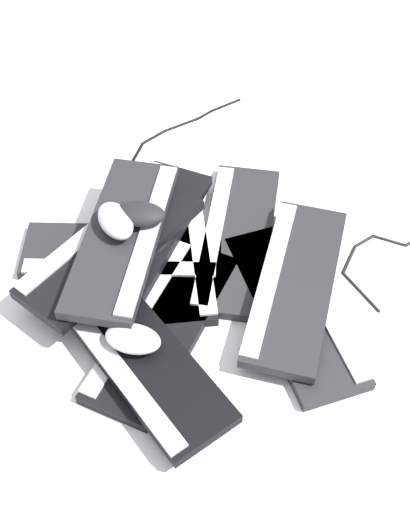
# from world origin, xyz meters

# --- Properties ---
(ground_plane) EXTENTS (3.20, 3.20, 0.00)m
(ground_plane) POSITION_xyz_m (0.00, 0.00, 0.00)
(ground_plane) COLOR white
(keyboard_0) EXTENTS (0.43, 0.40, 0.03)m
(keyboard_0) POSITION_xyz_m (0.12, -0.00, 0.01)
(keyboard_0) COLOR #232326
(keyboard_0) RESTS_ON ground
(keyboard_1) EXTENTS (0.37, 0.45, 0.03)m
(keyboard_1) POSITION_xyz_m (-0.00, 0.08, 0.01)
(keyboard_1) COLOR black
(keyboard_1) RESTS_ON ground
(keyboard_2) EXTENTS (0.43, 0.41, 0.03)m
(keyboard_2) POSITION_xyz_m (-0.11, 0.13, 0.01)
(keyboard_2) COLOR #232326
(keyboard_2) RESTS_ON ground
(keyboard_3) EXTENTS (0.46, 0.32, 0.03)m
(keyboard_3) POSITION_xyz_m (-0.16, -0.08, 0.01)
(keyboard_3) COLOR black
(keyboard_3) RESTS_ON ground
(keyboard_4) EXTENTS (0.30, 0.46, 0.03)m
(keyboard_4) POSITION_xyz_m (0.08, -0.22, 0.01)
(keyboard_4) COLOR #232326
(keyboard_4) RESTS_ON ground
(keyboard_5) EXTENTS (0.46, 0.33, 0.03)m
(keyboard_5) POSITION_xyz_m (-0.05, 0.12, 0.04)
(keyboard_5) COLOR black
(keyboard_5) RESTS_ON keyboard_2
(keyboard_6) EXTENTS (0.18, 0.45, 0.03)m
(keyboard_6) POSITION_xyz_m (-0.25, -0.12, 0.04)
(keyboard_6) COLOR black
(keyboard_6) RESTS_ON keyboard_3
(keyboard_7) EXTENTS (0.46, 0.23, 0.03)m
(keyboard_7) POSITION_xyz_m (-0.14, 0.12, 0.07)
(keyboard_7) COLOR black
(keyboard_7) RESTS_ON keyboard_5
(keyboard_8) EXTENTS (0.44, 0.39, 0.03)m
(keyboard_8) POSITION_xyz_m (-0.12, 0.10, 0.10)
(keyboard_8) COLOR #232326
(keyboard_8) RESTS_ON keyboard_7
(keyboard_9) EXTENTS (0.45, 0.37, 0.03)m
(keyboard_9) POSITION_xyz_m (0.10, -0.19, 0.04)
(keyboard_9) COLOR #232326
(keyboard_9) RESTS_ON keyboard_4
(mouse_0) EXTENTS (0.12, 0.08, 0.04)m
(mouse_0) POSITION_xyz_m (-0.06, 0.08, 0.05)
(mouse_0) COLOR black
(mouse_0) RESTS_ON keyboard_1
(mouse_1) EXTENTS (0.12, 0.13, 0.04)m
(mouse_1) POSITION_xyz_m (-0.07, 0.10, 0.14)
(mouse_1) COLOR black
(mouse_1) RESTS_ON keyboard_8
(mouse_2) EXTENTS (0.12, 0.13, 0.04)m
(mouse_2) POSITION_xyz_m (-0.25, -0.10, 0.08)
(mouse_2) COLOR silver
(mouse_2) RESTS_ON keyboard_6
(mouse_3) EXTENTS (0.09, 0.12, 0.04)m
(mouse_3) POSITION_xyz_m (-0.12, 0.12, 0.14)
(mouse_3) COLOR #B7B7BC
(mouse_3) RESTS_ON keyboard_8
(cable_0) EXTENTS (0.46, 0.14, 0.01)m
(cable_0) POSITION_xyz_m (0.22, 0.38, 0.00)
(cable_0) COLOR black
(cable_0) RESTS_ON ground
(cable_1) EXTENTS (0.50, 0.20, 0.01)m
(cable_1) POSITION_xyz_m (0.42, -0.22, 0.00)
(cable_1) COLOR black
(cable_1) RESTS_ON ground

